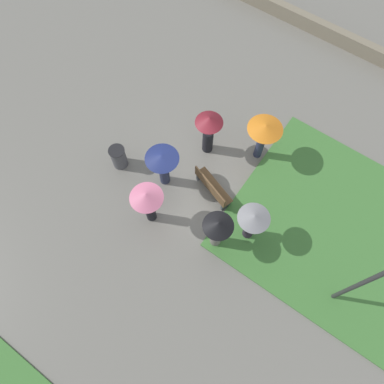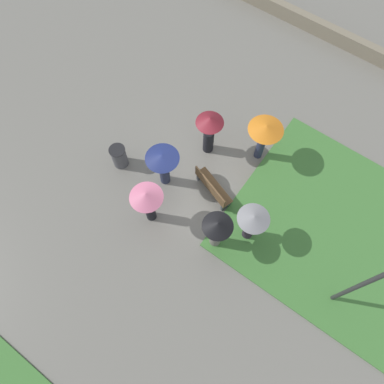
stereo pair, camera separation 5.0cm
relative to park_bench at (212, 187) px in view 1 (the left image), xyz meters
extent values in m
plane|color=slate|center=(0.84, -0.05, -0.46)|extent=(90.00, 90.00, 0.00)
cube|color=#427A38|center=(-5.74, -1.32, -0.43)|extent=(9.97, 6.20, 0.06)
cube|color=gray|center=(0.84, -8.87, -0.14)|extent=(45.00, 0.35, 0.64)
cube|color=brown|center=(-0.02, -0.07, -0.04)|extent=(1.65, 0.91, 0.05)
cube|color=brown|center=(0.04, 0.10, 0.21)|extent=(1.53, 0.56, 0.45)
cube|color=#383D42|center=(-0.68, 0.16, -0.26)|extent=(0.20, 0.38, 0.40)
cube|color=#383D42|center=(0.64, -0.29, -0.26)|extent=(0.20, 0.38, 0.40)
cylinder|color=#2D2D30|center=(-5.04, 0.75, 1.55)|extent=(0.12, 0.12, 4.02)
cylinder|color=#4C4C51|center=(3.32, 0.93, -0.01)|extent=(0.53, 0.53, 0.91)
cylinder|color=black|center=(3.32, 0.93, 0.46)|extent=(0.57, 0.57, 0.03)
cylinder|color=#2D2333|center=(-1.80, 0.56, 0.02)|extent=(0.48, 0.48, 0.97)
sphere|color=brown|center=(-1.80, 0.56, 0.61)|extent=(0.20, 0.20, 0.20)
cylinder|color=#4C4C4F|center=(-1.80, 0.56, 0.88)|extent=(0.02, 0.02, 0.35)
cone|color=gray|center=(-1.80, 0.56, 1.15)|extent=(0.99, 0.99, 0.18)
cylinder|color=#282D47|center=(-0.50, -2.24, 0.09)|extent=(0.31, 0.31, 1.12)
sphere|color=beige|center=(-0.50, -2.24, 0.75)|extent=(0.20, 0.20, 0.20)
cylinder|color=#4C4C4F|center=(-0.50, -2.24, 1.03)|extent=(0.02, 0.02, 0.35)
cone|color=orange|center=(-0.50, -2.24, 1.30)|extent=(1.18, 1.18, 0.19)
cylinder|color=black|center=(1.15, 1.90, 0.07)|extent=(0.40, 0.40, 1.07)
sphere|color=tan|center=(1.15, 1.90, 0.71)|extent=(0.22, 0.22, 0.22)
cylinder|color=#4C4C4F|center=(1.15, 1.90, 1.00)|extent=(0.02, 0.02, 0.35)
cone|color=pink|center=(1.15, 1.90, 1.30)|extent=(1.04, 1.04, 0.26)
cylinder|color=#282D47|center=(1.61, 0.54, 0.05)|extent=(0.47, 0.47, 1.02)
sphere|color=brown|center=(1.61, 0.54, 0.66)|extent=(0.20, 0.20, 0.20)
cylinder|color=#4C4C4F|center=(1.61, 0.54, 0.93)|extent=(0.02, 0.02, 0.35)
cone|color=navy|center=(1.61, 0.54, 1.21)|extent=(1.11, 1.11, 0.20)
cylinder|color=black|center=(1.13, -1.39, 0.08)|extent=(0.44, 0.44, 1.09)
sphere|color=brown|center=(1.13, -1.39, 0.74)|extent=(0.22, 0.22, 0.22)
cylinder|color=#4C4C4F|center=(1.13, -1.39, 1.02)|extent=(0.02, 0.02, 0.35)
cone|color=maroon|center=(1.13, -1.39, 1.33)|extent=(0.94, 0.94, 0.26)
cylinder|color=slate|center=(-1.08, 1.38, 0.04)|extent=(0.48, 0.48, 1.02)
sphere|color=brown|center=(-1.08, 1.38, 0.65)|extent=(0.20, 0.20, 0.20)
cylinder|color=#4C4C4F|center=(-1.08, 1.38, 0.93)|extent=(0.02, 0.02, 0.35)
cone|color=black|center=(-1.08, 1.38, 1.24)|extent=(0.94, 0.94, 0.27)
camera|label=1|loc=(-2.52, 4.74, 11.44)|focal=35.00mm
camera|label=2|loc=(-2.56, 4.71, 11.44)|focal=35.00mm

